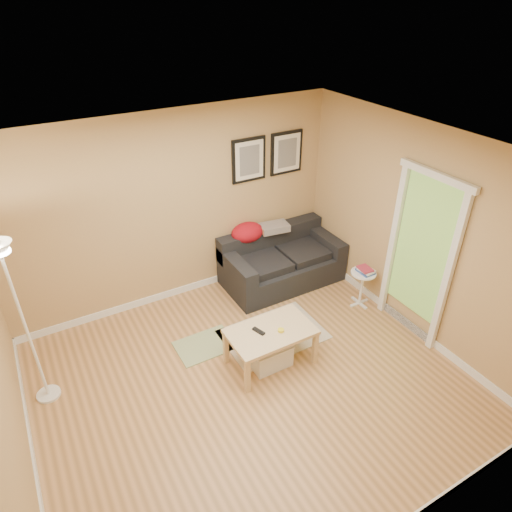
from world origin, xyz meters
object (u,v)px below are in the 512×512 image
Objects in this scene: coffee_table at (270,346)px; side_table at (361,288)px; floor_lamp at (27,331)px; sofa at (282,259)px; book_stack at (365,270)px; storage_bin at (270,354)px.

coffee_table is 1.70m from side_table.
side_table is (1.66, 0.35, 0.02)m from coffee_table.
side_table is at bearing -8.68° from coffee_table.
floor_lamp reaches higher than coffee_table.
side_table is (0.64, -1.01, -0.11)m from sofa.
sofa reaches higher than coffee_table.
book_stack is (0.66, -1.02, 0.18)m from sofa.
side_table is 0.27× the size of floor_lamp.
sofa is 3.47m from floor_lamp.
sofa is 3.58× the size of storage_bin.
floor_lamp reaches higher than side_table.
sofa is at bearing 52.77° from storage_bin.
storage_bin is at bearing -127.23° from sofa.
side_table is at bearing 12.24° from storage_bin.
sofa is 1.74m from storage_bin.
sofa is at bearing 122.33° from side_table.
storage_bin is at bearing -159.56° from coffee_table.
sofa is 1.20m from side_table.
sofa is 7.56× the size of book_stack.
floor_lamp is (-2.33, 0.78, 0.76)m from storage_bin.
coffee_table is at bearing -17.94° from floor_lamp.
coffee_table is 1.86× the size of side_table.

